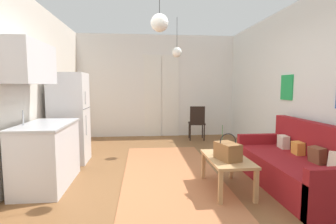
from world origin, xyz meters
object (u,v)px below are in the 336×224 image
handbag (228,151)px  accent_chair (197,121)px  coffee_table (227,162)px  bamboo_vase (222,147)px  pendant_lamp_far (177,52)px  pendant_lamp_near (160,23)px  couch (298,167)px  refrigerator (70,118)px

handbag → accent_chair: (0.31, 3.33, -0.08)m
coffee_table → bamboo_vase: bamboo_vase is taller
pendant_lamp_far → handbag: bearing=-80.2°
coffee_table → pendant_lamp_near: pendant_lamp_near is taller
pendant_lamp_far → pendant_lamp_near: bearing=-103.8°
couch → bamboo_vase: bearing=170.5°
handbag → accent_chair: 3.35m
bamboo_vase → pendant_lamp_near: (-0.89, -0.13, 1.65)m
handbag → pendant_lamp_near: (-0.87, 0.15, 1.64)m
bamboo_vase → pendant_lamp_near: size_ratio=0.58×
refrigerator → handbag: bearing=-34.3°
coffee_table → bamboo_vase: bearing=95.8°
couch → coffee_table: 1.03m
coffee_table → refrigerator: size_ratio=0.57×
couch → pendant_lamp_near: 2.72m
handbag → accent_chair: bearing=84.7°
coffee_table → bamboo_vase: size_ratio=2.26×
accent_chair → refrigerator: bearing=37.3°
coffee_table → bamboo_vase: 0.24m
couch → handbag: 1.10m
couch → coffee_table: bearing=179.9°
bamboo_vase → accent_chair: bearing=84.5°
couch → coffee_table: (-1.02, 0.00, 0.11)m
refrigerator → bamboo_vase: bearing=-29.4°
refrigerator → pendant_lamp_near: bearing=-44.0°
bamboo_vase → pendant_lamp_far: pendant_lamp_far is taller
coffee_table → accent_chair: 3.24m
handbag → pendant_lamp_near: pendant_lamp_near is taller
couch → handbag: couch is taller
handbag → pendant_lamp_far: bearing=99.8°
coffee_table → pendant_lamp_near: size_ratio=1.30×
coffee_table → pendant_lamp_far: bearing=101.2°
coffee_table → refrigerator: bearing=147.8°
pendant_lamp_near → pendant_lamp_far: (0.50, 2.03, -0.10)m
couch → handbag: size_ratio=5.03×
accent_chair → handbag: bearing=90.6°
coffee_table → pendant_lamp_near: 2.03m
coffee_table → accent_chair: size_ratio=1.05×
handbag → refrigerator: refrigerator is taller
pendant_lamp_far → couch: bearing=-55.4°
bamboo_vase → accent_chair: (0.30, 3.05, -0.06)m
handbag → accent_chair: size_ratio=0.44×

